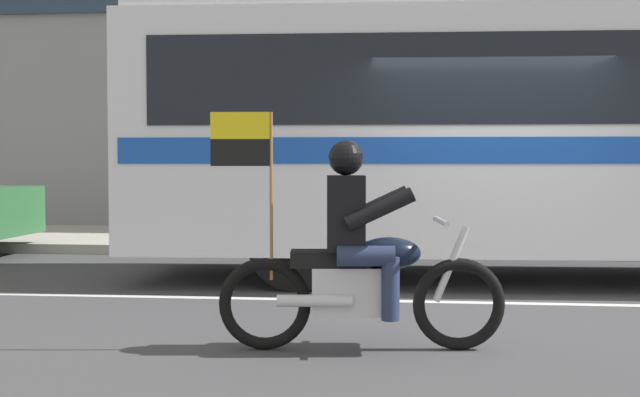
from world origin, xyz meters
The scene contains 5 objects.
ground_plane centered at (0.00, 0.00, 0.00)m, with size 60.00×60.00×0.00m, color #3D3D3F.
sidewalk_curb centered at (0.00, 5.10, 0.07)m, with size 28.00×3.80×0.15m, color #A39E93.
lane_center_stripe centered at (0.00, -0.60, 0.00)m, with size 26.60×0.14×0.01m, color silver.
transit_bus centered at (1.26, 1.19, 1.88)m, with size 10.94×3.04×3.22m.
motorcycle_with_rider centered at (-1.23, -2.79, 0.67)m, with size 2.19×0.65×1.78m.
Camera 1 is at (-0.84, -8.93, 1.40)m, focal length 46.47 mm.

